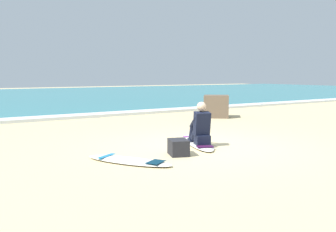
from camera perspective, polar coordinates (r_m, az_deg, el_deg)
ground_plane at (r=8.61m, az=5.08°, el=-4.59°), size 80.00×80.00×0.00m
sea at (r=27.88m, az=-22.22°, el=2.68°), size 80.00×28.00×0.10m
breaking_foam at (r=14.69m, az=-12.01°, el=0.09°), size 80.00×0.90×0.11m
surfboard_main at (r=8.89m, az=4.55°, el=-4.00°), size 1.40×2.24×0.08m
surfer_seated at (r=8.51m, az=4.99°, el=-1.75°), size 0.53×0.77×0.95m
surfboard_spare_near at (r=7.06m, az=-6.00°, el=-6.76°), size 1.35×1.83×0.08m
shoreline_rock at (r=14.32m, az=7.35°, el=1.47°), size 1.27×1.27×0.84m
beach_bag at (r=7.62m, az=1.60°, el=-4.79°), size 0.50×0.58×0.32m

